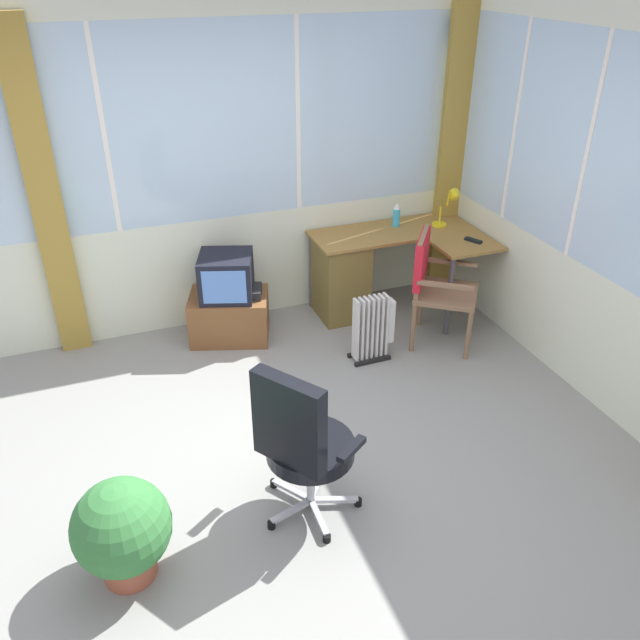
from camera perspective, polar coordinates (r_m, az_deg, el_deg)
The scene contains 14 objects.
ground at distance 4.27m, azimuth -2.35°, elevation -12.85°, with size 5.48×5.02×0.06m, color gray.
north_window_panel at distance 5.35m, azimuth -9.76°, elevation 12.58°, with size 4.48×0.07×2.63m.
east_window_panel at distance 4.65m, azimuth 25.07°, elevation 7.57°, with size 0.07×4.02×2.63m.
curtain_north_left at distance 5.22m, azimuth -23.03°, elevation 9.64°, with size 0.23×0.07×2.53m, color #A28334.
curtain_corner at distance 6.01m, azimuth 11.51°, elevation 13.87°, with size 0.23×0.07×2.53m, color #A28334.
desk at distance 5.69m, azimuth 2.73°, elevation 4.25°, with size 1.43×0.95×0.74m.
desk_lamp at distance 5.81m, azimuth 11.57°, elevation 10.15°, with size 0.23×0.19×0.35m.
tv_remote at distance 5.61m, azimuth 13.38°, elevation 6.86°, with size 0.04×0.15×0.02m, color black.
spray_bottle at distance 5.78m, azimuth 6.76°, elevation 9.19°, with size 0.06×0.06×0.22m.
wooden_armchair at distance 5.27m, azimuth 9.84°, elevation 3.87°, with size 0.67×0.67×0.94m.
office_chair at distance 3.56m, azimuth -1.65°, elevation -10.52°, with size 0.60×0.61×1.02m.
tv_on_stand at distance 5.40m, azimuth -8.02°, elevation 1.58°, with size 0.75×0.62×0.75m.
space_heater at distance 5.10m, azimuth 4.75°, elevation -0.68°, with size 0.35×0.18×0.55m.
potted_plant at distance 3.57m, azimuth -17.04°, elevation -17.30°, with size 0.50×0.50×0.60m.
Camera 1 is at (-0.94, -2.99, 2.87)m, focal length 36.28 mm.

